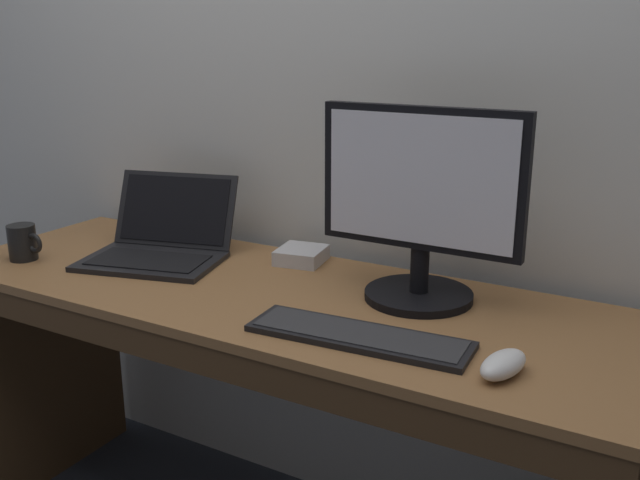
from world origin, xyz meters
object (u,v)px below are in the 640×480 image
at_px(external_drive_box, 301,255).
at_px(coffee_mug, 23,242).
at_px(wired_keyboard, 359,336).
at_px(computer_mouse, 503,364).
at_px(laptop_black, 160,241).
at_px(external_monitor, 420,207).

distance_m(external_drive_box, coffee_mug, 0.74).
bearing_deg(wired_keyboard, coffee_mug, 179.12).
distance_m(computer_mouse, external_drive_box, 0.75).
xyz_separation_m(laptop_black, wired_keyboard, (0.70, -0.21, -0.04)).
bearing_deg(external_drive_box, computer_mouse, -30.34).
bearing_deg(external_monitor, coffee_mug, -166.83).
bearing_deg(coffee_mug, external_monitor, 13.17).
bearing_deg(external_monitor, wired_keyboard, -94.02).
distance_m(external_monitor, wired_keyboard, 0.33).
distance_m(wired_keyboard, computer_mouse, 0.29).
bearing_deg(coffee_mug, computer_mouse, -1.22).
height_order(computer_mouse, coffee_mug, coffee_mug).
distance_m(wired_keyboard, external_drive_box, 0.51).
bearing_deg(laptop_black, external_drive_box, 23.94).
height_order(laptop_black, coffee_mug, laptop_black).
xyz_separation_m(laptop_black, external_monitor, (0.72, 0.04, 0.17)).
distance_m(laptop_black, external_drive_box, 0.38).
xyz_separation_m(external_drive_box, coffee_mug, (-0.65, -0.35, 0.03)).
xyz_separation_m(laptop_black, computer_mouse, (0.99, -0.22, -0.02)).
xyz_separation_m(wired_keyboard, external_drive_box, (-0.35, 0.36, 0.01)).
distance_m(laptop_black, external_monitor, 0.74).
relative_size(external_monitor, coffee_mug, 4.13).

